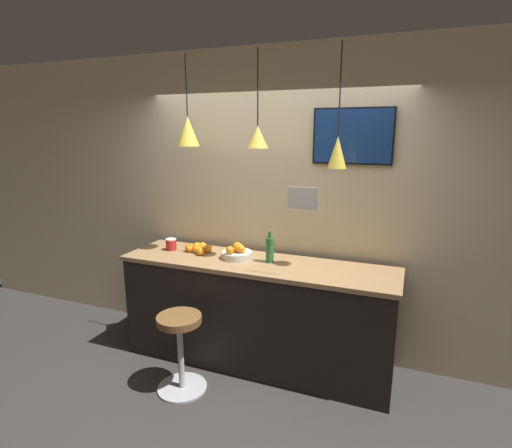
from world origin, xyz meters
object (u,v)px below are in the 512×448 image
(bar_stool, at_px, (180,341))
(fruit_bowl, at_px, (237,253))
(juice_bottle, at_px, (270,249))
(mounted_tv, at_px, (353,136))
(spread_jar, at_px, (171,244))

(bar_stool, bearing_deg, fruit_bowl, 70.03)
(juice_bottle, bearing_deg, mounted_tv, 28.60)
(fruit_bowl, bearing_deg, juice_bottle, 1.08)
(bar_stool, height_order, fruit_bowl, fruit_bowl)
(bar_stool, bearing_deg, mounted_tv, 40.10)
(juice_bottle, relative_size, spread_jar, 2.48)
(spread_jar, bearing_deg, fruit_bowl, -0.48)
(bar_stool, relative_size, juice_bottle, 2.37)
(fruit_bowl, xyz_separation_m, juice_bottle, (0.32, 0.01, 0.07))
(bar_stool, distance_m, juice_bottle, 1.08)
(bar_stool, height_order, spread_jar, spread_jar)
(bar_stool, relative_size, mounted_tv, 0.98)
(fruit_bowl, bearing_deg, bar_stool, -109.97)
(fruit_bowl, height_order, spread_jar, fruit_bowl)
(spread_jar, bearing_deg, mounted_tv, 11.61)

